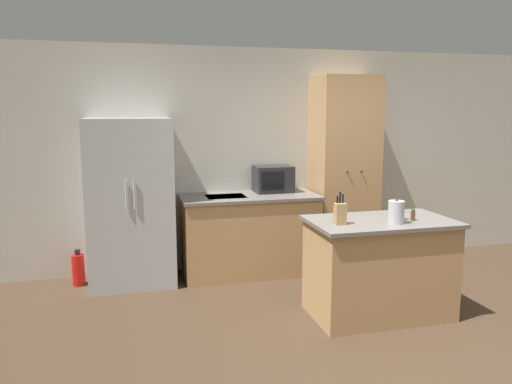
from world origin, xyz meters
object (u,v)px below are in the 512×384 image
microwave (273,179)px  spice_bottle_amber_oil (413,215)px  knife_block (340,213)px  pantry_cabinet (344,173)px  fire_extinguisher (78,269)px  spice_bottle_tall_dark (395,209)px  kettle (396,212)px  spice_bottle_short_red (401,212)px  refrigerator (130,202)px

microwave → spice_bottle_amber_oil: 1.89m
microwave → knife_block: (0.11, -1.69, -0.08)m
pantry_cabinet → fire_extinguisher: bearing=179.9°
pantry_cabinet → spice_bottle_tall_dark: 1.47m
kettle → fire_extinguisher: size_ratio=0.56×
knife_block → spice_bottle_short_red: 0.61m
refrigerator → spice_bottle_tall_dark: (2.36, -1.39, 0.08)m
knife_block → refrigerator: bearing=138.9°
spice_bottle_tall_dark → kettle: bearing=-118.2°
spice_bottle_amber_oil → spice_bottle_tall_dark: bearing=119.1°
spice_bottle_short_red → kettle: bearing=-134.8°
spice_bottle_amber_oil → spice_bottle_short_red: bearing=147.3°
kettle → fire_extinguisher: (-2.82, 1.68, -0.82)m
pantry_cabinet → kettle: size_ratio=10.21×
spice_bottle_short_red → fire_extinguisher: size_ratio=0.36×
refrigerator → microwave: size_ratio=4.07×
pantry_cabinet → microwave: pantry_cabinet is taller
pantry_cabinet → kettle: bearing=-98.8°
pantry_cabinet → microwave: bearing=173.4°
spice_bottle_amber_oil → kettle: (-0.21, -0.06, 0.05)m
spice_bottle_tall_dark → spice_bottle_short_red: size_ratio=1.18×
refrigerator → spice_bottle_amber_oil: size_ratio=17.05×
refrigerator → spice_bottle_short_red: bearing=-32.3°
spice_bottle_amber_oil → fire_extinguisher: 3.52m
kettle → spice_bottle_amber_oil: bearing=17.2°
spice_bottle_short_red → spice_bottle_amber_oil: (0.09, -0.06, -0.02)m
refrigerator → fire_extinguisher: bearing=173.8°
spice_bottle_tall_dark → fire_extinguisher: spice_bottle_tall_dark is taller
knife_block → spice_bottle_tall_dark: size_ratio=1.68×
refrigerator → microwave: 1.66m
spice_bottle_tall_dark → spice_bottle_amber_oil: size_ratio=1.61×
knife_block → pantry_cabinet: bearing=64.8°
pantry_cabinet → spice_bottle_short_red: bearing=-95.1°
refrigerator → kettle: (2.24, -1.61, 0.10)m
spice_bottle_short_red → kettle: (-0.12, -0.12, 0.03)m
spice_bottle_amber_oil → refrigerator: bearing=147.7°
refrigerator → knife_block: refrigerator is taller
pantry_cabinet → knife_block: 1.77m
microwave → spice_bottle_tall_dark: 1.71m
spice_bottle_amber_oil → kettle: kettle is taller
spice_bottle_amber_oil → fire_extinguisher: (-3.03, 1.61, -0.77)m
pantry_cabinet → fire_extinguisher: 3.23m
pantry_cabinet → spice_bottle_amber_oil: pantry_cabinet is taller
microwave → pantry_cabinet: bearing=-6.6°
knife_block → kettle: bearing=-9.6°
microwave → refrigerator: bearing=-174.5°
pantry_cabinet → knife_block: bearing=-115.2°
refrigerator → spice_bottle_tall_dark: refrigerator is taller
kettle → knife_block: bearing=170.4°
microwave → spice_bottle_amber_oil: bearing=-64.8°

